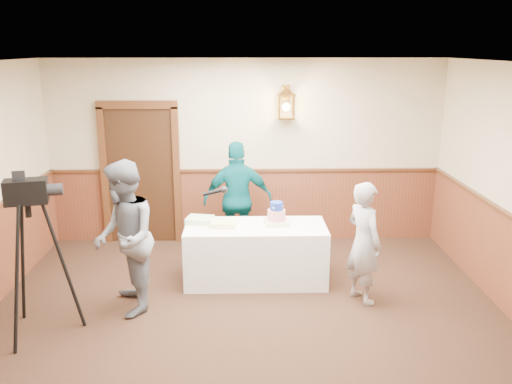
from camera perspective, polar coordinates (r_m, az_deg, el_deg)
ground at (r=5.52m, az=-0.90°, el=-17.41°), size 7.00×7.00×0.00m
room_shell at (r=5.31m, az=-1.59°, el=-0.69°), size 6.02×7.02×2.81m
display_table at (r=7.05m, az=-0.04°, el=-6.46°), size 1.80×0.80×0.75m
tiered_cake at (r=6.95m, az=2.16°, el=-2.48°), size 0.32×0.32×0.30m
sheet_cake_yellow at (r=6.89m, az=-3.49°, el=-3.38°), size 0.34×0.27×0.06m
sheet_cake_green at (r=7.06m, az=-5.92°, el=-2.94°), size 0.38×0.33×0.08m
interviewer at (r=6.26m, az=-13.67°, el=-4.77°), size 1.60×1.01×1.77m
baker at (r=6.51m, az=11.28°, el=-5.24°), size 0.56×0.64×1.47m
assistant_p at (r=7.75m, az=-1.91°, el=-0.80°), size 1.02×0.51×1.68m
tv_camera_rig at (r=6.12m, az=-22.27°, el=-7.24°), size 0.66×0.62×1.68m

